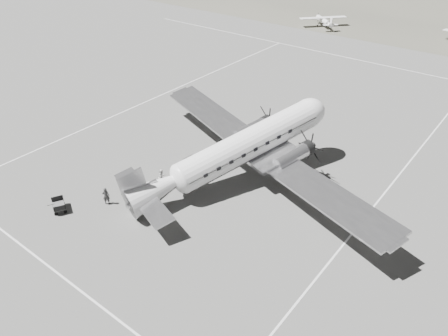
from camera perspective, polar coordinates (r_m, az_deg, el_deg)
ground at (r=37.72m, az=-1.60°, el=-2.76°), size 260.00×260.00×0.00m
taxi_line_near at (r=30.94m, az=-18.81°, el=-14.51°), size 60.00×0.15×0.01m
taxi_line_right at (r=33.06m, az=14.98°, el=-10.07°), size 0.15×80.00×0.01m
taxi_line_left at (r=55.05m, az=-9.62°, el=8.76°), size 0.15×60.00×0.01m
taxi_line_horizon at (r=70.09m, az=20.13°, el=12.49°), size 90.00×0.15×0.01m
dc3_airliner at (r=37.43m, az=1.88°, el=2.19°), size 35.61×29.98×5.77m
light_plane_left at (r=88.41m, az=12.89°, el=18.14°), size 11.56×11.70×1.89m
baggage_cart_near at (r=37.49m, az=-11.93°, el=-2.84°), size 2.02×1.56×1.04m
baggage_cart_far at (r=37.52m, az=-20.76°, el=-4.60°), size 1.91×1.71×0.89m
ground_crew at (r=36.84m, az=-15.14°, el=-3.54°), size 0.67×0.66×1.56m
ramp_agent at (r=38.14m, az=-8.10°, el=-1.22°), size 0.71×0.85×1.61m
passenger at (r=38.66m, az=-6.20°, el=-0.68°), size 0.65×0.82×1.47m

